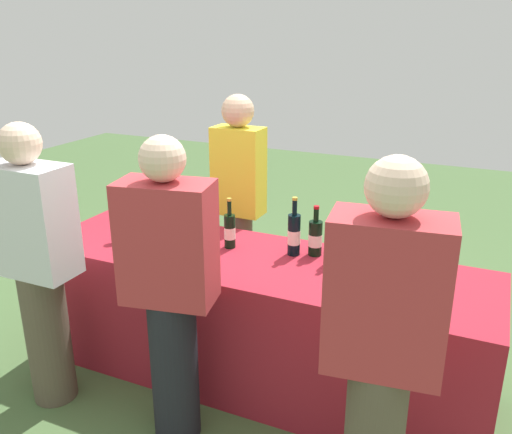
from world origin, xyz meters
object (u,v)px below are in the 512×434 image
Objects in this scene: wine_bottle_2 at (200,225)px; menu_board at (181,246)px; server_pouring at (239,200)px; wine_glass_1 at (144,228)px; guest_2 at (382,351)px; wine_bottle_0 at (136,213)px; wine_bottle_4 at (294,234)px; guest_1 at (170,288)px; wine_bottle_3 at (230,230)px; wine_bottle_6 at (335,243)px; guest_0 at (37,262)px; wine_bottle_5 at (315,238)px; wine_bottle_7 at (397,255)px; wine_glass_2 at (178,242)px; wine_glass_0 at (116,227)px; wine_glass_3 at (359,271)px; wine_bottle_1 at (164,212)px.

wine_bottle_2 reaches higher than menu_board.
wine_bottle_2 is at bearing 89.86° from server_pouring.
guest_2 is (1.58, -0.72, -0.00)m from wine_glass_1.
wine_bottle_0 reaches higher than wine_glass_1.
guest_1 reaches higher than wine_bottle_4.
menu_board is (-0.82, 0.75, -0.53)m from wine_bottle_3.
guest_2 reaches higher than wine_bottle_4.
wine_bottle_6 is 0.20× the size of guest_0.
wine_bottle_0 is at bearing -175.85° from wine_bottle_5.
wine_bottle_4 is at bearing 176.70° from wine_bottle_7.
wine_bottle_3 is at bearing 53.74° from wine_glass_2.
wine_bottle_0 is 0.19× the size of server_pouring.
guest_2 reaches higher than wine_glass_0.
wine_glass_0 is at bearing -74.81° from menu_board.
wine_glass_3 is at bearing -0.39° from wine_glass_0.
server_pouring is 1.89m from guest_2.
server_pouring reaches higher than wine_bottle_1.
wine_bottle_7 is at bearing 0.24° from wine_bottle_0.
wine_glass_2 is 1.02m from wine_glass_3.
wine_glass_2 is at bearing -86.92° from wine_bottle_2.
wine_bottle_4 is 0.84m from guest_1.
guest_2 is (0.25, -0.64, -0.01)m from wine_glass_3.
wine_bottle_0 is 2.23× the size of wine_glass_1.
wine_glass_3 is 0.09× the size of guest_2.
wine_bottle_0 is 1.53m from wine_glass_3.
guest_1 reaches higher than wine_bottle_7.
wine_glass_0 is at bearing -171.81° from wine_bottle_7.
wine_glass_0 is at bearing -164.85° from wine_bottle_5.
server_pouring is 2.26× the size of menu_board.
wine_bottle_6 is 2.24× the size of wine_glass_3.
wine_glass_2 is at bearing 147.61° from guest_2.
wine_glass_0 is 0.99× the size of wine_glass_1.
server_pouring is (0.33, 0.42, 0.00)m from wine_bottle_1.
wine_glass_3 is 1.68m from guest_0.
server_pouring is at bearing 156.50° from wine_bottle_7.
wine_bottle_7 is at bearing 60.57° from wine_glass_3.
server_pouring reaches higher than wine_glass_0.
wine_bottle_3 is 0.19× the size of guest_0.
wine_glass_2 is at bearing -150.98° from wine_bottle_4.
wine_bottle_1 is 0.20× the size of guest_0.
wine_bottle_5 is 1.03m from wine_glass_1.
wine_bottle_7 is 0.45× the size of menu_board.
server_pouring is (0.46, 0.74, 0.02)m from wine_glass_0.
guest_2 is at bearing -34.47° from menu_board.
wine_glass_1 is 1.74m from guest_2.
guest_1 is at bearing -53.54° from menu_board.
wine_bottle_1 is 0.35m from wine_glass_0.
menu_board is at bearing 157.99° from wine_bottle_7.
wine_bottle_2 is at bearing 138.79° from guest_2.
guest_1 is at bearing 101.68° from server_pouring.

